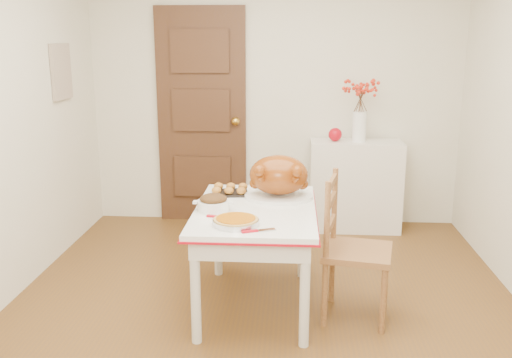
# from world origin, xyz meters

# --- Properties ---
(floor) EXTENTS (3.50, 4.00, 0.00)m
(floor) POSITION_xyz_m (0.00, 0.00, 0.00)
(floor) COLOR brown
(floor) RESTS_ON ground
(wall_back) EXTENTS (3.50, 0.00, 2.50)m
(wall_back) POSITION_xyz_m (0.00, 2.00, 1.25)
(wall_back) COLOR silver
(wall_back) RESTS_ON ground
(wall_front) EXTENTS (3.50, 0.00, 2.50)m
(wall_front) POSITION_xyz_m (0.00, -2.00, 1.25)
(wall_front) COLOR silver
(wall_front) RESTS_ON ground
(door_back) EXTENTS (0.85, 0.06, 2.06)m
(door_back) POSITION_xyz_m (-0.70, 1.97, 1.03)
(door_back) COLOR #412612
(door_back) RESTS_ON ground
(photo_board) EXTENTS (0.03, 0.35, 0.45)m
(photo_board) POSITION_xyz_m (-1.73, 1.20, 1.50)
(photo_board) COLOR tan
(photo_board) RESTS_ON ground
(sideboard) EXTENTS (0.84, 0.37, 0.84)m
(sideboard) POSITION_xyz_m (0.77, 1.78, 0.42)
(sideboard) COLOR silver
(sideboard) RESTS_ON floor
(kitchen_table) EXTENTS (0.80, 1.16, 0.70)m
(kitchen_table) POSITION_xyz_m (-0.06, 0.13, 0.35)
(kitchen_table) COLOR white
(kitchen_table) RESTS_ON floor
(chair_oak) EXTENTS (0.49, 0.49, 0.94)m
(chair_oak) POSITION_xyz_m (0.60, 0.01, 0.47)
(chair_oak) COLOR olive
(chair_oak) RESTS_ON floor
(berry_vase) EXTENTS (0.30, 0.30, 0.57)m
(berry_vase) POSITION_xyz_m (0.78, 1.78, 1.13)
(berry_vase) COLOR white
(berry_vase) RESTS_ON sideboard
(apple) EXTENTS (0.12, 0.12, 0.12)m
(apple) POSITION_xyz_m (0.57, 1.78, 0.90)
(apple) COLOR #AC0715
(apple) RESTS_ON sideboard
(turkey_platter) EXTENTS (0.57, 0.51, 0.30)m
(turkey_platter) POSITION_xyz_m (0.09, 0.36, 0.84)
(turkey_platter) COLOR #843607
(turkey_platter) RESTS_ON kitchen_table
(pumpkin_pie) EXTENTS (0.34, 0.34, 0.06)m
(pumpkin_pie) POSITION_xyz_m (-0.15, -0.23, 0.72)
(pumpkin_pie) COLOR #AE5906
(pumpkin_pie) RESTS_ON kitchen_table
(stuffing_dish) EXTENTS (0.27, 0.22, 0.10)m
(stuffing_dish) POSITION_xyz_m (-0.32, 0.05, 0.75)
(stuffing_dish) COLOR #502F14
(stuffing_dish) RESTS_ON kitchen_table
(rolls_tray) EXTENTS (0.28, 0.23, 0.07)m
(rolls_tray) POSITION_xyz_m (-0.26, 0.44, 0.73)
(rolls_tray) COLOR #BE681E
(rolls_tray) RESTS_ON kitchen_table
(pie_server) EXTENTS (0.21, 0.13, 0.01)m
(pie_server) POSITION_xyz_m (-0.01, -0.33, 0.70)
(pie_server) COLOR silver
(pie_server) RESTS_ON kitchen_table
(carving_knife) EXTENTS (0.27, 0.11, 0.01)m
(carving_knife) POSITION_xyz_m (-0.22, -0.11, 0.70)
(carving_knife) COLOR silver
(carving_knife) RESTS_ON kitchen_table
(drinking_glass) EXTENTS (0.07, 0.07, 0.11)m
(drinking_glass) POSITION_xyz_m (0.01, 0.59, 0.75)
(drinking_glass) COLOR white
(drinking_glass) RESTS_ON kitchen_table
(shaker_pair) EXTENTS (0.10, 0.06, 0.09)m
(shaker_pair) POSITION_xyz_m (0.21, 0.55, 0.74)
(shaker_pair) COLOR white
(shaker_pair) RESTS_ON kitchen_table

